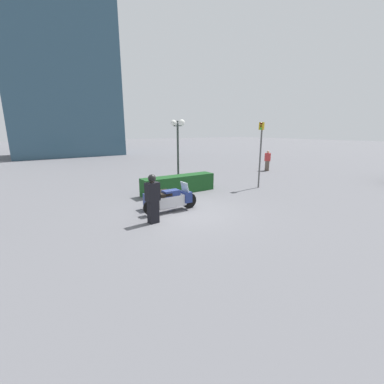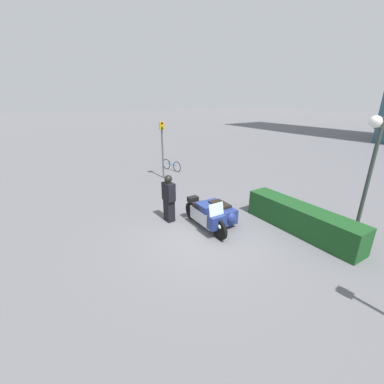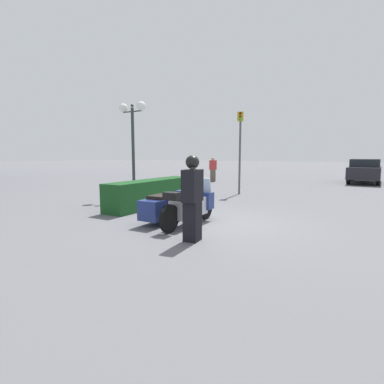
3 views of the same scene
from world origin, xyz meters
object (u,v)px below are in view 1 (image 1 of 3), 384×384
Objects in this scene: police_motorcycle at (168,198)px; twin_lamp_post at (178,135)px; traffic_light_near at (261,146)px; pedestrian_bystander at (267,161)px; hedge_bush_curbside at (179,184)px; officer_rider at (153,198)px.

police_motorcycle is 5.46m from twin_lamp_post.
pedestrian_bystander is (5.39, 3.96, -1.56)m from traffic_light_near.
police_motorcycle is at bearing -126.02° from twin_lamp_post.
twin_lamp_post reaches higher than police_motorcycle.
hedge_bush_curbside is 3.18m from twin_lamp_post.
hedge_bush_curbside is 2.49× the size of pedestrian_bystander.
traffic_light_near reaches higher than pedestrian_bystander.
police_motorcycle is 0.59× the size of hedge_bush_curbside.
police_motorcycle reaches higher than hedge_bush_curbside.
traffic_light_near is 2.24× the size of pedestrian_bystander.
twin_lamp_post is at bearing 59.62° from hedge_bush_curbside.
hedge_bush_curbside is 1.11× the size of traffic_light_near.
police_motorcycle is at bearing -129.85° from hedge_bush_curbside.
pedestrian_bystander is at bearing 4.93° from twin_lamp_post.
officer_rider reaches higher than pedestrian_bystander.
officer_rider is 14.15m from pedestrian_bystander.
traffic_light_near is at bearing -81.51° from officer_rider.
officer_rider reaches higher than hedge_bush_curbside.
hedge_bush_curbside is at bearing -120.38° from twin_lamp_post.
twin_lamp_post reaches higher than traffic_light_near.
twin_lamp_post is 1.05× the size of traffic_light_near.
traffic_light_near is 6.87m from pedestrian_bystander.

